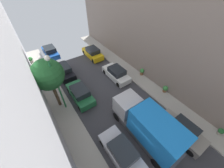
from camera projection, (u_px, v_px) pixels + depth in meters
name	position (u px, v px, depth m)	size (l,w,h in m)	color
ground	(146.00, 138.00, 11.90)	(32.00, 32.00, 0.00)	#38383D
sidewalk_right	(180.00, 111.00, 13.93)	(2.00, 44.00, 0.15)	#A8A399
parked_car_left_1	(122.00, 152.00, 10.33)	(1.78, 4.20, 1.57)	silver
parked_car_left_2	(80.00, 94.00, 14.81)	(1.78, 4.20, 1.57)	#1E6638
parked_car_left_3	(64.00, 71.00, 17.79)	(1.78, 4.20, 1.57)	black
parked_car_left_4	(50.00, 52.00, 21.43)	(1.78, 4.20, 1.57)	#194799
parked_car_right_1	(181.00, 130.00, 11.65)	(1.78, 4.20, 1.57)	gray
parked_car_right_2	(116.00, 74.00, 17.39)	(1.78, 4.20, 1.57)	white
parked_car_right_3	(93.00, 53.00, 21.17)	(1.78, 4.20, 1.57)	gold
delivery_truck	(148.00, 126.00, 10.79)	(2.26, 6.60, 3.38)	#4C4C51
street_tree_0	(48.00, 75.00, 11.62)	(2.85, 2.85, 5.57)	brown
potted_plant_0	(31.00, 60.00, 19.96)	(0.58, 0.58, 0.90)	#B2A899
potted_plant_2	(221.00, 131.00, 11.74)	(0.49, 0.49, 0.73)	#B2A899
potted_plant_4	(165.00, 89.00, 15.53)	(0.59, 0.59, 0.82)	brown
potted_plant_5	(142.00, 71.00, 17.77)	(0.57, 0.57, 0.94)	brown
lamp_post	(55.00, 78.00, 11.42)	(0.44, 0.44, 6.25)	#26723F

